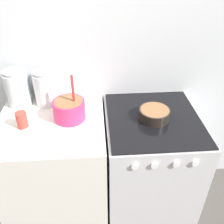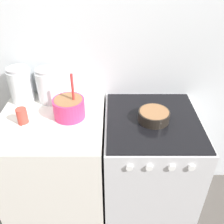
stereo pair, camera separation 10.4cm
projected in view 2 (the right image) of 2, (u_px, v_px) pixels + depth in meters
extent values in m
cube|color=silver|center=(105.00, 58.00, 1.79)|extent=(4.40, 0.05, 2.40)
cube|color=silver|center=(59.00, 168.00, 1.90)|extent=(0.70, 0.68, 0.92)
cube|color=silver|center=(148.00, 169.00, 1.90)|extent=(0.63, 0.68, 0.91)
cube|color=black|center=(154.00, 120.00, 1.64)|extent=(0.61, 0.66, 0.01)
cylinder|color=white|center=(130.00, 168.00, 1.40)|extent=(0.04, 0.02, 0.04)
cylinder|color=white|center=(150.00, 168.00, 1.39)|extent=(0.04, 0.02, 0.04)
cylinder|color=white|center=(172.00, 168.00, 1.39)|extent=(0.04, 0.02, 0.04)
cylinder|color=white|center=(192.00, 168.00, 1.39)|extent=(0.04, 0.02, 0.04)
cylinder|color=#E0336B|center=(70.00, 108.00, 1.63)|extent=(0.21, 0.21, 0.13)
cylinder|color=#8C603D|center=(69.00, 104.00, 1.61)|extent=(0.18, 0.18, 0.07)
cylinder|color=red|center=(74.00, 95.00, 1.57)|extent=(0.02, 0.02, 0.29)
cylinder|color=black|center=(155.00, 116.00, 1.61)|extent=(0.20, 0.20, 0.07)
cylinder|color=#8C603D|center=(155.00, 115.00, 1.61)|extent=(0.19, 0.19, 0.06)
cylinder|color=silver|center=(22.00, 86.00, 1.77)|extent=(0.16, 0.16, 0.24)
cylinder|color=red|center=(23.00, 92.00, 1.80)|extent=(0.14, 0.14, 0.14)
cylinder|color=#B2B2B7|center=(18.00, 69.00, 1.70)|extent=(0.15, 0.15, 0.02)
cylinder|color=silver|center=(50.00, 86.00, 1.77)|extent=(0.17, 0.17, 0.23)
cylinder|color=tan|center=(50.00, 92.00, 1.80)|extent=(0.15, 0.15, 0.14)
cylinder|color=#B2B2B7|center=(47.00, 70.00, 1.70)|extent=(0.15, 0.15, 0.02)
cylinder|color=#CC3F33|center=(23.00, 116.00, 1.58)|extent=(0.07, 0.07, 0.11)
cube|color=white|center=(37.00, 134.00, 1.51)|extent=(0.23, 0.29, 0.01)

